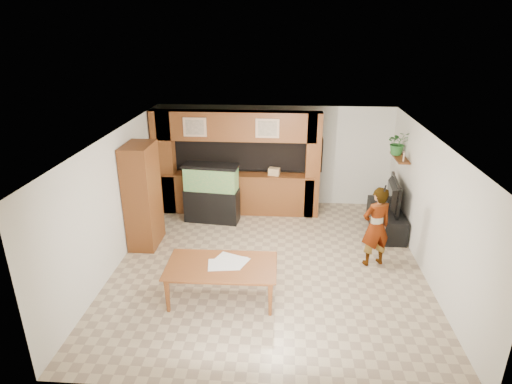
# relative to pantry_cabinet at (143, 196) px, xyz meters

# --- Properties ---
(floor) EXTENTS (6.50, 6.50, 0.00)m
(floor) POSITION_rel_pantry_cabinet_xyz_m (2.70, -0.69, -1.12)
(floor) COLOR tan
(floor) RESTS_ON ground
(ceiling) EXTENTS (6.50, 6.50, 0.00)m
(ceiling) POSITION_rel_pantry_cabinet_xyz_m (2.70, -0.69, 1.48)
(ceiling) COLOR white
(ceiling) RESTS_ON wall_back
(wall_back) EXTENTS (6.00, 0.00, 6.00)m
(wall_back) POSITION_rel_pantry_cabinet_xyz_m (2.70, 2.56, 0.18)
(wall_back) COLOR silver
(wall_back) RESTS_ON floor
(wall_left) EXTENTS (0.00, 6.50, 6.50)m
(wall_left) POSITION_rel_pantry_cabinet_xyz_m (-0.30, -0.69, 0.18)
(wall_left) COLOR silver
(wall_left) RESTS_ON floor
(wall_right) EXTENTS (0.00, 6.50, 6.50)m
(wall_right) POSITION_rel_pantry_cabinet_xyz_m (5.70, -0.69, 0.18)
(wall_right) COLOR silver
(wall_right) RESTS_ON floor
(partition) EXTENTS (4.20, 0.99, 2.60)m
(partition) POSITION_rel_pantry_cabinet_xyz_m (1.75, 1.95, 0.19)
(partition) COLOR brown
(partition) RESTS_ON floor
(wall_clock) EXTENTS (0.05, 0.25, 0.25)m
(wall_clock) POSITION_rel_pantry_cabinet_xyz_m (-0.27, 0.31, 0.78)
(wall_clock) COLOR black
(wall_clock) RESTS_ON wall_left
(wall_shelf) EXTENTS (0.25, 0.90, 0.04)m
(wall_shelf) POSITION_rel_pantry_cabinet_xyz_m (5.55, 1.26, 0.58)
(wall_shelf) COLOR brown
(wall_shelf) RESTS_ON wall_right
(pantry_cabinet) EXTENTS (0.56, 0.92, 2.24)m
(pantry_cabinet) POSITION_rel_pantry_cabinet_xyz_m (0.00, 0.00, 0.00)
(pantry_cabinet) COLOR brown
(pantry_cabinet) RESTS_ON floor
(trash_can) EXTENTS (0.29, 0.29, 0.53)m
(trash_can) POSITION_rel_pantry_cabinet_xyz_m (0.08, 0.11, -0.85)
(trash_can) COLOR #B2B2B7
(trash_can) RESTS_ON floor
(aquarium) EXTENTS (1.29, 0.48, 1.43)m
(aquarium) POSITION_rel_pantry_cabinet_xyz_m (1.24, 1.26, -0.42)
(aquarium) COLOR black
(aquarium) RESTS_ON floor
(tv_stand) EXTENTS (0.60, 1.65, 0.55)m
(tv_stand) POSITION_rel_pantry_cabinet_xyz_m (5.35, 1.01, -0.85)
(tv_stand) COLOR black
(tv_stand) RESTS_ON floor
(television) EXTENTS (0.27, 1.24, 0.71)m
(television) POSITION_rel_pantry_cabinet_xyz_m (5.35, 1.01, -0.22)
(television) COLOR black
(television) RESTS_ON tv_stand
(photo_frame) EXTENTS (0.06, 0.15, 0.20)m
(photo_frame) POSITION_rel_pantry_cabinet_xyz_m (5.55, 0.97, 0.70)
(photo_frame) COLOR tan
(photo_frame) RESTS_ON wall_shelf
(potted_plant) EXTENTS (0.52, 0.46, 0.55)m
(potted_plant) POSITION_rel_pantry_cabinet_xyz_m (5.52, 1.44, 0.87)
(potted_plant) COLOR #29682A
(potted_plant) RESTS_ON wall_shelf
(person) EXTENTS (0.70, 0.58, 1.65)m
(person) POSITION_rel_pantry_cabinet_xyz_m (4.78, -0.52, -0.30)
(person) COLOR tan
(person) RESTS_ON floor
(microphone) EXTENTS (0.03, 0.09, 0.15)m
(microphone) POSITION_rel_pantry_cabinet_xyz_m (4.83, -0.68, 0.57)
(microphone) COLOR black
(microphone) RESTS_ON person
(dining_table) EXTENTS (1.91, 1.08, 0.66)m
(dining_table) POSITION_rel_pantry_cabinet_xyz_m (1.94, -1.92, -0.79)
(dining_table) COLOR brown
(dining_table) RESTS_ON floor
(newspaper_a) EXTENTS (0.59, 0.47, 0.01)m
(newspaper_a) POSITION_rel_pantry_cabinet_xyz_m (1.99, -1.87, -0.45)
(newspaper_a) COLOR silver
(newspaper_a) RESTS_ON dining_table
(newspaper_b) EXTENTS (0.68, 0.59, 0.01)m
(newspaper_b) POSITION_rel_pantry_cabinet_xyz_m (2.09, -1.73, -0.45)
(newspaper_b) COLOR silver
(newspaper_b) RESTS_ON dining_table
(newspaper_c) EXTENTS (0.56, 0.46, 0.01)m
(newspaper_c) POSITION_rel_pantry_cabinet_xyz_m (2.09, -1.72, -0.45)
(newspaper_c) COLOR silver
(newspaper_c) RESTS_ON dining_table
(counter_box) EXTENTS (0.30, 0.23, 0.18)m
(counter_box) POSITION_rel_pantry_cabinet_xyz_m (2.72, 1.76, 0.01)
(counter_box) COLOR tan
(counter_box) RESTS_ON partition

